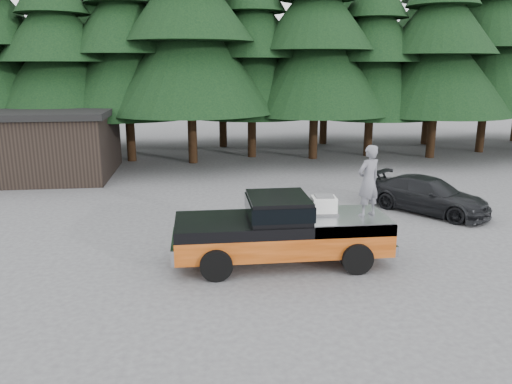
{
  "coord_description": "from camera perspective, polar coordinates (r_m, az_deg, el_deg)",
  "views": [
    {
      "loc": [
        -0.74,
        -13.39,
        5.37
      ],
      "look_at": [
        0.85,
        0.0,
        1.91
      ],
      "focal_mm": 35.0,
      "sensor_mm": 36.0,
      "label": 1
    }
  ],
  "objects": [
    {
      "name": "air_compressor",
      "position": [
        14.01,
        7.76,
        -1.55
      ],
      "size": [
        0.7,
        0.59,
        0.46
      ],
      "primitive_type": "cube",
      "rotation": [
        0.0,
        0.0,
        -0.06
      ],
      "color": "silver",
      "rests_on": "pickup_truck"
    },
    {
      "name": "treeline",
      "position": [
        30.7,
        -4.83,
        18.71
      ],
      "size": [
        60.15,
        16.05,
        17.5
      ],
      "color": "black",
      "rests_on": "ground"
    },
    {
      "name": "truck_cab",
      "position": [
        13.55,
        2.56,
        -1.68
      ],
      "size": [
        1.66,
        1.9,
        0.59
      ],
      "primitive_type": "cube",
      "color": "black",
      "rests_on": "pickup_truck"
    },
    {
      "name": "pickup_truck",
      "position": [
        13.87,
        2.92,
        -5.48
      ],
      "size": [
        6.0,
        2.04,
        1.33
      ],
      "primitive_type": null,
      "color": "#C95E20",
      "rests_on": "ground"
    },
    {
      "name": "ground",
      "position": [
        14.45,
        -3.38,
        -7.47
      ],
      "size": [
        120.0,
        120.0,
        0.0
      ],
      "primitive_type": "plane",
      "color": "#464649",
      "rests_on": "ground"
    },
    {
      "name": "parked_car",
      "position": [
        19.67,
        19.11,
        -0.33
      ],
      "size": [
        4.23,
        4.63,
        1.3
      ],
      "primitive_type": "imported",
      "rotation": [
        0.0,
        0.0,
        0.68
      ],
      "color": "black",
      "rests_on": "ground"
    },
    {
      "name": "man_on_bed",
      "position": [
        13.84,
        12.73,
        1.25
      ],
      "size": [
        0.85,
        0.73,
        1.96
      ],
      "primitive_type": "imported",
      "rotation": [
        0.0,
        0.0,
        3.57
      ],
      "color": "slate",
      "rests_on": "pickup_truck"
    },
    {
      "name": "utility_building",
      "position": [
        26.96,
        -24.64,
        5.16
      ],
      "size": [
        8.4,
        6.4,
        3.3
      ],
      "color": "black",
      "rests_on": "ground"
    }
  ]
}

